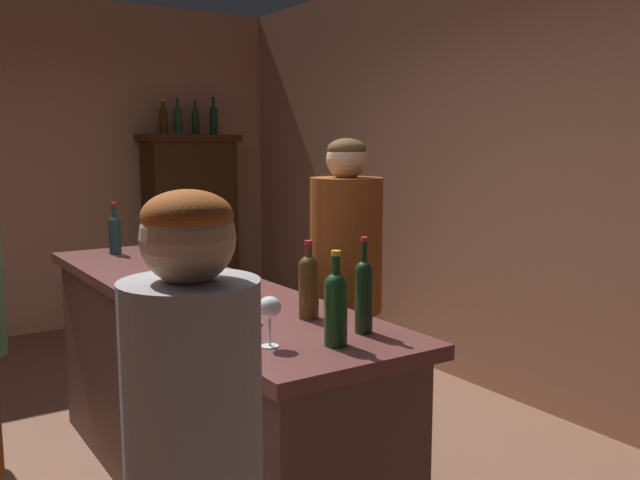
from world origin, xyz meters
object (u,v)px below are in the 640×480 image
object	(u,v)px
display_bottle_midleft	(178,119)
flower_arrangement	(185,236)
wine_bottle_merlot	(115,232)
display_bottle_midright	(213,118)
wine_glass_mid	(166,252)
display_bottle_left	(163,119)
bartender	(346,298)
cheese_plate	(238,324)
wine_bottle_pinot	(336,305)
wine_bottle_chardonnay	(309,283)
display_cabinet	(191,224)
display_bottle_center	(195,120)
bar_counter	(197,393)
wine_bottle_riesling	(214,253)
wine_glass_front	(269,309)
wine_bottle_rose	(364,292)

from	to	relation	value
display_bottle_midleft	flower_arrangement	bearing A→B (deg)	-111.62
wine_bottle_merlot	display_bottle_midright	distance (m)	2.75
wine_glass_mid	display_bottle_left	distance (m)	3.07
bartender	display_bottle_left	bearing A→B (deg)	-94.99
cheese_plate	wine_bottle_merlot	bearing A→B (deg)	86.25
wine_bottle_pinot	cheese_plate	bearing A→B (deg)	111.51
wine_bottle_pinot	wine_bottle_chardonnay	size ratio (longest dim) A/B	1.06
wine_bottle_merlot	bartender	distance (m)	1.49
display_cabinet	display_bottle_midright	bearing A→B (deg)	0.00
wine_bottle_chardonnay	display_bottle_center	world-z (taller)	display_bottle_center
bartender	wine_bottle_pinot	bearing A→B (deg)	54.66
bar_counter	flower_arrangement	size ratio (longest dim) A/B	8.06
flower_arrangement	display_bottle_midleft	distance (m)	2.95
display_cabinet	wine_glass_mid	distance (m)	3.08
wine_bottle_riesling	bartender	size ratio (longest dim) A/B	0.18
wine_bottle_pinot	wine_glass_mid	distance (m)	1.49
wine_bottle_merlot	flower_arrangement	xyz separation A→B (m)	(0.19, -0.56, 0.03)
display_cabinet	cheese_plate	world-z (taller)	display_cabinet
wine_glass_front	display_bottle_midright	xyz separation A→B (m)	(1.75, 4.17, 0.73)
display_bottle_center	flower_arrangement	bearing A→B (deg)	-114.71
wine_bottle_riesling	wine_bottle_chardonnay	bearing A→B (deg)	-90.57
wine_bottle_pinot	wine_glass_mid	world-z (taller)	wine_bottle_pinot
display_cabinet	wine_bottle_pinot	xyz separation A→B (m)	(-1.32, -4.27, 0.26)
cheese_plate	display_bottle_midright	xyz separation A→B (m)	(1.72, 3.89, 0.85)
bar_counter	wine_bottle_chardonnay	world-z (taller)	wine_bottle_chardonnay
wine_bottle_merlot	display_bottle_left	bearing A→B (deg)	62.12
flower_arrangement	wine_glass_front	bearing A→B (deg)	-102.84
display_cabinet	wine_bottle_pinot	size ratio (longest dim) A/B	5.69
wine_glass_mid	display_bottle_midleft	xyz separation A→B (m)	(1.21, 2.78, 0.75)
wine_glass_mid	bartender	size ratio (longest dim) A/B	0.08
wine_bottle_rose	display_bottle_midleft	distance (m)	4.39
wine_bottle_merlot	wine_glass_front	bearing A→B (deg)	-94.11
bar_counter	wine_bottle_pinot	world-z (taller)	wine_bottle_pinot
wine_bottle_rose	cheese_plate	bearing A→B (deg)	134.78
wine_bottle_pinot	display_bottle_left	world-z (taller)	display_bottle_left
flower_arrangement	display_bottle_center	size ratio (longest dim) A/B	1.03
display_cabinet	display_bottle_center	size ratio (longest dim) A/B	5.48
bartender	flower_arrangement	bearing A→B (deg)	-54.31
display_bottle_midleft	cheese_plate	bearing A→B (deg)	-109.38
display_bottle_midright	bartender	distance (m)	3.66
wine_bottle_chardonnay	cheese_plate	distance (m)	0.29
wine_bottle_merlot	wine_bottle_chardonnay	size ratio (longest dim) A/B	1.04
display_bottle_center	cheese_plate	bearing A→B (deg)	-111.59
display_cabinet	wine_bottle_merlot	world-z (taller)	display_cabinet
bar_counter	wine_bottle_pinot	size ratio (longest dim) A/B	8.63
wine_glass_mid	wine_bottle_rose	bearing A→B (deg)	-83.94
display_bottle_left	flower_arrangement	bearing A→B (deg)	-109.03
display_bottle_left	display_bottle_center	bearing A→B (deg)	-0.00
bar_counter	wine_bottle_merlot	bearing A→B (deg)	91.42
cheese_plate	wine_glass_mid	bearing A→B (deg)	81.69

